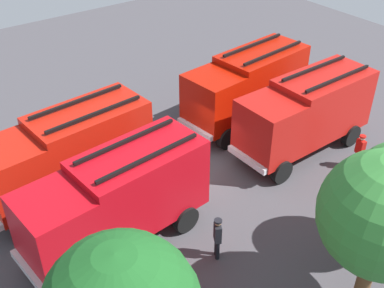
{
  "coord_description": "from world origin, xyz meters",
  "views": [
    {
      "loc": [
        10.66,
        14.35,
        13.46
      ],
      "look_at": [
        0.0,
        0.0,
        1.4
      ],
      "focal_mm": 44.88,
      "sensor_mm": 36.0,
      "label": 1
    }
  ],
  "objects_px": {
    "firefighter_2": "(257,62)",
    "traffic_cone_0": "(23,159)",
    "firefighter_0": "(217,236)",
    "fire_truck_2": "(306,111)",
    "firefighter_1": "(211,88)",
    "fire_truck_1": "(69,151)",
    "fire_truck_3": "(117,198)",
    "firefighter_3": "(360,150)",
    "tree_1": "(384,215)",
    "fire_truck_0": "(247,84)"
  },
  "relations": [
    {
      "from": "firefighter_2",
      "to": "traffic_cone_0",
      "type": "distance_m",
      "value": 15.22
    },
    {
      "from": "firefighter_0",
      "to": "firefighter_2",
      "type": "bearing_deg",
      "value": 70.91
    },
    {
      "from": "fire_truck_2",
      "to": "traffic_cone_0",
      "type": "relative_size",
      "value": 11.19
    },
    {
      "from": "firefighter_1",
      "to": "fire_truck_1",
      "type": "bearing_deg",
      "value": 174.2
    },
    {
      "from": "fire_truck_1",
      "to": "traffic_cone_0",
      "type": "relative_size",
      "value": 11.42
    },
    {
      "from": "fire_truck_3",
      "to": "firefighter_3",
      "type": "xyz_separation_m",
      "value": [
        -11.17,
        2.42,
        -1.16
      ]
    },
    {
      "from": "traffic_cone_0",
      "to": "fire_truck_1",
      "type": "bearing_deg",
      "value": 108.67
    },
    {
      "from": "traffic_cone_0",
      "to": "firefighter_0",
      "type": "bearing_deg",
      "value": 110.39
    },
    {
      "from": "fire_truck_3",
      "to": "traffic_cone_0",
      "type": "height_order",
      "value": "fire_truck_3"
    },
    {
      "from": "firefighter_3",
      "to": "traffic_cone_0",
      "type": "bearing_deg",
      "value": 155.79
    },
    {
      "from": "fire_truck_2",
      "to": "firefighter_1",
      "type": "xyz_separation_m",
      "value": [
        0.7,
        -6.21,
        -1.13
      ]
    },
    {
      "from": "tree_1",
      "to": "fire_truck_2",
      "type": "bearing_deg",
      "value": -125.5
    },
    {
      "from": "fire_truck_1",
      "to": "fire_truck_2",
      "type": "xyz_separation_m",
      "value": [
        -10.33,
        3.63,
        0.0
      ]
    },
    {
      "from": "firefighter_2",
      "to": "tree_1",
      "type": "xyz_separation_m",
      "value": [
        9.13,
        14.74,
        3.04
      ]
    },
    {
      "from": "fire_truck_1",
      "to": "fire_truck_3",
      "type": "bearing_deg",
      "value": 87.43
    },
    {
      "from": "fire_truck_0",
      "to": "firefighter_2",
      "type": "distance_m",
      "value": 5.55
    },
    {
      "from": "firefighter_0",
      "to": "traffic_cone_0",
      "type": "xyz_separation_m",
      "value": [
        3.67,
        -9.86,
        -0.71
      ]
    },
    {
      "from": "tree_1",
      "to": "fire_truck_0",
      "type": "bearing_deg",
      "value": -113.95
    },
    {
      "from": "fire_truck_3",
      "to": "firefighter_1",
      "type": "height_order",
      "value": "fire_truck_3"
    },
    {
      "from": "fire_truck_1",
      "to": "firefighter_3",
      "type": "distance_m",
      "value": 12.95
    },
    {
      "from": "fire_truck_0",
      "to": "firefighter_3",
      "type": "height_order",
      "value": "fire_truck_0"
    },
    {
      "from": "fire_truck_0",
      "to": "firefighter_0",
      "type": "distance_m",
      "value": 10.07
    },
    {
      "from": "traffic_cone_0",
      "to": "firefighter_3",
      "type": "bearing_deg",
      "value": 142.7
    },
    {
      "from": "firefighter_2",
      "to": "fire_truck_1",
      "type": "bearing_deg",
      "value": 73.02
    },
    {
      "from": "fire_truck_1",
      "to": "fire_truck_3",
      "type": "relative_size",
      "value": 1.0
    },
    {
      "from": "firefighter_1",
      "to": "firefighter_2",
      "type": "height_order",
      "value": "firefighter_1"
    },
    {
      "from": "fire_truck_0",
      "to": "traffic_cone_0",
      "type": "relative_size",
      "value": 11.46
    },
    {
      "from": "traffic_cone_0",
      "to": "fire_truck_3",
      "type": "bearing_deg",
      "value": 99.91
    },
    {
      "from": "firefighter_1",
      "to": "tree_1",
      "type": "bearing_deg",
      "value": -129.54
    },
    {
      "from": "fire_truck_2",
      "to": "fire_truck_3",
      "type": "distance_m",
      "value": 10.2
    },
    {
      "from": "firefighter_0",
      "to": "firefighter_2",
      "type": "height_order",
      "value": "firefighter_0"
    },
    {
      "from": "fire_truck_0",
      "to": "fire_truck_2",
      "type": "xyz_separation_m",
      "value": [
        -0.36,
        3.73,
        0.0
      ]
    },
    {
      "from": "fire_truck_0",
      "to": "fire_truck_1",
      "type": "relative_size",
      "value": 1.0
    },
    {
      "from": "tree_1",
      "to": "traffic_cone_0",
      "type": "height_order",
      "value": "tree_1"
    },
    {
      "from": "fire_truck_0",
      "to": "firefighter_1",
      "type": "relative_size",
      "value": 4.11
    },
    {
      "from": "firefighter_2",
      "to": "firefighter_3",
      "type": "height_order",
      "value": "firefighter_2"
    },
    {
      "from": "firefighter_3",
      "to": "tree_1",
      "type": "bearing_deg",
      "value": -129.06
    },
    {
      "from": "fire_truck_3",
      "to": "firefighter_3",
      "type": "height_order",
      "value": "fire_truck_3"
    },
    {
      "from": "fire_truck_1",
      "to": "firefighter_0",
      "type": "distance_m",
      "value": 7.21
    },
    {
      "from": "firefighter_1",
      "to": "firefighter_3",
      "type": "height_order",
      "value": "firefighter_1"
    },
    {
      "from": "fire_truck_1",
      "to": "firefighter_1",
      "type": "distance_m",
      "value": 10.04
    },
    {
      "from": "traffic_cone_0",
      "to": "firefighter_1",
      "type": "bearing_deg",
      "value": 176.56
    },
    {
      "from": "fire_truck_0",
      "to": "fire_truck_1",
      "type": "height_order",
      "value": "same"
    },
    {
      "from": "fire_truck_0",
      "to": "firefighter_3",
      "type": "relative_size",
      "value": 4.21
    },
    {
      "from": "fire_truck_2",
      "to": "fire_truck_3",
      "type": "xyz_separation_m",
      "value": [
        10.2,
        0.17,
        0.0
      ]
    },
    {
      "from": "fire_truck_2",
      "to": "firefighter_0",
      "type": "height_order",
      "value": "fire_truck_2"
    },
    {
      "from": "fire_truck_1",
      "to": "traffic_cone_0",
      "type": "xyz_separation_m",
      "value": [
        1.09,
        -3.23,
        -1.83
      ]
    },
    {
      "from": "firefighter_3",
      "to": "traffic_cone_0",
      "type": "relative_size",
      "value": 2.72
    },
    {
      "from": "fire_truck_0",
      "to": "tree_1",
      "type": "bearing_deg",
      "value": 60.56
    },
    {
      "from": "fire_truck_1",
      "to": "firefighter_2",
      "type": "relative_size",
      "value": 4.17
    }
  ]
}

